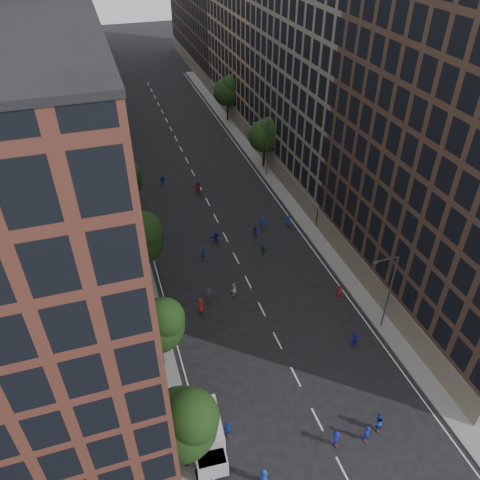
{
  "coord_description": "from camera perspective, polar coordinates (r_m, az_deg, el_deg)",
  "views": [
    {
      "loc": [
        -12.97,
        -14.8,
        35.13
      ],
      "look_at": [
        0.75,
        27.79,
        2.0
      ],
      "focal_mm": 35.0,
      "sensor_mm": 36.0,
      "label": 1
    }
  ],
  "objects": [
    {
      "name": "skater_7",
      "position": [
        51.5,
        12.02,
        -6.21
      ],
      "size": [
        0.7,
        0.54,
        1.71
      ],
      "primitive_type": "imported",
      "rotation": [
        0.0,
        0.0,
        2.91
      ],
      "color": "maroon",
      "rests_on": "ground"
    },
    {
      "name": "bldg_left_b",
      "position": [
        53.34,
        -23.9,
        13.59
      ],
      "size": [
        14.0,
        26.0,
        34.0
      ],
      "primitive_type": "cube",
      "color": "#937B60",
      "rests_on": "ground"
    },
    {
      "name": "tree_left_0",
      "position": [
        34.68,
        -6.83,
        -21.17
      ],
      "size": [
        5.2,
        5.2,
        8.83
      ],
      "color": "black",
      "rests_on": "ground"
    },
    {
      "name": "skater_16",
      "position": [
        71.3,
        -9.41,
        7.17
      ],
      "size": [
        0.93,
        0.48,
        1.51
      ],
      "primitive_type": "imported",
      "rotation": [
        0.0,
        0.0,
        3.27
      ],
      "color": "#1527B0",
      "rests_on": "ground"
    },
    {
      "name": "skater_4",
      "position": [
        40.25,
        -1.51,
        -22.02
      ],
      "size": [
        1.02,
        0.59,
        1.63
      ],
      "primitive_type": "imported",
      "rotation": [
        0.0,
        0.0,
        3.35
      ],
      "color": "#1631B5",
      "rests_on": "ground"
    },
    {
      "name": "cargo_van",
      "position": [
        39.19,
        -4.07,
        -22.69
      ],
      "size": [
        2.96,
        5.62,
        2.9
      ],
      "rotation": [
        0.0,
        0.0,
        -0.08
      ],
      "color": "silver",
      "rests_on": "ground"
    },
    {
      "name": "bldg_left_d",
      "position": [
        98.86,
        -22.88,
        22.83
      ],
      "size": [
        14.0,
        28.0,
        32.0
      ],
      "primitive_type": "cube",
      "color": "#312520",
      "rests_on": "ground"
    },
    {
      "name": "skater_5",
      "position": [
        47.09,
        13.76,
        -11.78
      ],
      "size": [
        1.47,
        0.94,
        1.52
      ],
      "primitive_type": "imported",
      "rotation": [
        0.0,
        0.0,
        3.52
      ],
      "color": "#151DAE",
      "rests_on": "ground"
    },
    {
      "name": "bldg_left_a",
      "position": [
        33.28,
        -24.29,
        -4.59
      ],
      "size": [
        14.0,
        22.0,
        30.0
      ],
      "primitive_type": "cube",
      "color": "#592C22",
      "rests_on": "ground"
    },
    {
      "name": "sidewalk_left",
      "position": [
        71.5,
        -14.81,
        5.85
      ],
      "size": [
        4.0,
        105.0,
        0.15
      ],
      "primitive_type": "cube",
      "color": "slate",
      "rests_on": "ground"
    },
    {
      "name": "bldg_right_d",
      "position": [
        124.67,
        -3.1,
        27.18
      ],
      "size": [
        14.0,
        40.0,
        30.0
      ],
      "primitive_type": "cube",
      "color": "#412E23",
      "rests_on": "ground"
    },
    {
      "name": "tree_left_1",
      "position": [
        41.24,
        -9.83,
        -10.03
      ],
      "size": [
        4.8,
        4.8,
        8.21
      ],
      "color": "black",
      "rests_on": "ground"
    },
    {
      "name": "bldg_right_b",
      "position": [
        69.48,
        10.98,
        20.35
      ],
      "size": [
        14.0,
        28.0,
        33.0
      ],
      "primitive_type": "cube",
      "color": "#6E675B",
      "rests_on": "ground"
    },
    {
      "name": "skater_13",
      "position": [
        55.69,
        -4.59,
        -1.68
      ],
      "size": [
        0.69,
        0.58,
        1.6
      ],
      "primitive_type": "imported",
      "rotation": [
        0.0,
        0.0,
        3.54
      ],
      "color": "#13389C",
      "rests_on": "ground"
    },
    {
      "name": "tree_right_b",
      "position": [
        90.97,
        -1.42,
        17.8
      ],
      "size": [
        5.2,
        5.2,
        8.83
      ],
      "color": "black",
      "rests_on": "ground"
    },
    {
      "name": "tree_left_3",
      "position": [
        62.05,
        -14.0,
        7.18
      ],
      "size": [
        5.0,
        5.0,
        8.58
      ],
      "color": "black",
      "rests_on": "ground"
    },
    {
      "name": "skater_9",
      "position": [
        50.26,
        -3.81,
        -6.72
      ],
      "size": [
        1.03,
        0.65,
        1.53
      ],
      "primitive_type": "imported",
      "rotation": [
        0.0,
        0.0,
        3.23
      ],
      "color": "#37383C",
      "rests_on": "ground"
    },
    {
      "name": "skater_2",
      "position": [
        41.9,
        16.41,
        -20.56
      ],
      "size": [
        1.01,
        0.86,
        1.82
      ],
      "primitive_type": "imported",
      "rotation": [
        0.0,
        0.0,
        3.35
      ],
      "color": "#1633B3",
      "rests_on": "ground"
    },
    {
      "name": "skater_8",
      "position": [
        50.66,
        -0.78,
        -6.14
      ],
      "size": [
        0.94,
        0.83,
        1.61
      ],
      "primitive_type": "imported",
      "rotation": [
        0.0,
        0.0,
        3.47
      ],
      "color": "silver",
      "rests_on": "ground"
    },
    {
      "name": "skater_17",
      "position": [
        68.29,
        -5.13,
        6.33
      ],
      "size": [
        1.78,
        0.61,
        1.91
      ],
      "primitive_type": "imported",
      "rotation": [
        0.0,
        0.0,
        3.11
      ],
      "color": "#AE2C1D",
      "rests_on": "ground"
    },
    {
      "name": "skater_15",
      "position": [
        60.67,
        2.78,
        2.07
      ],
      "size": [
        1.26,
        1.01,
        1.71
      ],
      "primitive_type": "imported",
      "rotation": [
        0.0,
        0.0,
        2.75
      ],
      "color": "#132F9C",
      "rests_on": "ground"
    },
    {
      "name": "skater_3",
      "position": [
        40.54,
        11.57,
        -22.63
      ],
      "size": [
        1.16,
        0.92,
        1.57
      ],
      "primitive_type": "imported",
      "rotation": [
        0.0,
        0.0,
        3.53
      ],
      "color": "#13118F",
      "rests_on": "ground"
    },
    {
      "name": "streetlamp_near",
      "position": [
        46.49,
        17.62,
        -5.73
      ],
      "size": [
        2.64,
        0.22,
        9.06
      ],
      "color": "#595B60",
      "rests_on": "ground"
    },
    {
      "name": "ground",
      "position": [
        66.38,
        -3.86,
        4.47
      ],
      "size": [
        240.0,
        240.0,
        0.0
      ],
      "primitive_type": "plane",
      "color": "black",
      "rests_on": "ground"
    },
    {
      "name": "streetlamp_far",
      "position": [
        70.85,
        3.2,
        11.44
      ],
      "size": [
        2.64,
        0.22,
        9.06
      ],
      "color": "#595B60",
      "rests_on": "ground"
    },
    {
      "name": "bldg_right_c",
      "position": [
        93.25,
        2.81,
        25.58
      ],
      "size": [
        14.0,
        26.0,
        35.0
      ],
      "primitive_type": "cube",
      "color": "#937B60",
      "rests_on": "ground"
    },
    {
      "name": "tree_right_a",
      "position": [
        73.41,
        3.18,
        12.77
      ],
      "size": [
        5.0,
        5.0,
        8.39
      ],
      "color": "black",
      "rests_on": "ground"
    },
    {
      "name": "tree_left_2",
      "position": [
        49.83,
        -12.25,
        0.29
      ],
      "size": [
        5.6,
        5.6,
        9.45
      ],
      "color": "black",
      "rests_on": "ground"
    },
    {
      "name": "bldg_left_e",
      "position": [
        132.8,
        -22.31,
        24.56
      ],
      "size": [
        14.0,
        40.0,
        26.0
      ],
      "primitive_type": "cube",
      "color": "#6E675B",
      "rests_on": "ground"
    },
    {
      "name": "sidewalk_right",
      "position": [
        75.73,
        3.58,
        8.87
      ],
      "size": [
        4.0,
        105.0,
        0.15
      ],
      "primitive_type": "cube",
      "color": "slate",
      "rests_on": "ground"
    },
    {
      "name": "tree_left_4",
      "position": [
        76.41,
        -15.4,
        12.88
      ],
      "size": [
        5.4,
        5.4,
        9.08
      ],
      "color": "black",
      "rests_on": "ground"
    },
    {
      "name": "tree_left_5",
      "position": [
        91.55,
        -16.34,
        16.35
      ],
      "size": [
        4.8,
        4.8,
        8.33
      ],
      "color": "black",
      "rests_on": "ground"
    },
    {
      "name": "skater_1",
      "position": [
        41.21,
        15.17,
        -21.82
      ],
      "size": [
        0.62,
        0.41,
        1.69
      ],
      "primitive_type": "imported",
      "rotation": [
        0.0,
        0.0,
        3.13
      ],
      "color": "#13209D",
      "rests_on": "ground"
    },
    {
      "name": "skater_12",
      "position": [
        61.42,
        5.88,
        2.27
      ],
      "size": [
        0.86,
        0.7,
        1.52
      ],
      "primitive_type": "imported",
      "rotation": [
        0.0,
        0.0,
        3.48
      ],
      "color": "navy",
      "rests_on": "ground"
    },
    {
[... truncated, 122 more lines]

